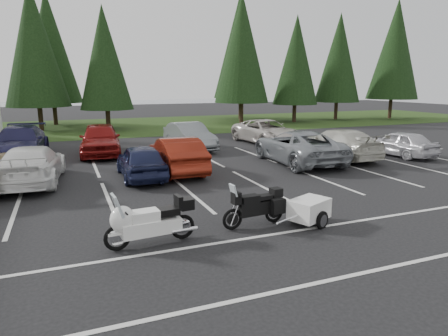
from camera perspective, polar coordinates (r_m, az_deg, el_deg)
ground at (r=12.79m, az=-5.71°, el=-4.89°), size 120.00×120.00×0.00m
grass_strip at (r=36.12m, az=-16.54°, el=5.67°), size 80.00×16.00×0.01m
lake_water at (r=67.28m, az=-15.78°, el=8.45°), size 70.00×50.00×0.02m
stall_markings at (r=14.65m, az=-7.92°, el=-2.73°), size 32.00×16.00×0.01m
conifer_4 at (r=34.82m, az=-25.54°, el=15.57°), size 4.80×4.80×11.17m
conifer_5 at (r=33.59m, az=-16.71°, el=14.84°), size 4.14×4.14×9.63m
conifer_6 at (r=37.31m, az=2.58°, el=16.66°), size 4.93×4.93×11.48m
conifer_7 at (r=39.58m, az=10.27°, el=14.91°), size 4.27×4.27×9.94m
conifer_8 at (r=43.39m, az=16.09°, el=14.85°), size 4.53×4.53×10.56m
conifer_9 at (r=46.40m, az=23.26°, el=15.27°), size 5.19×5.19×12.10m
conifer_back_b at (r=39.39m, az=-23.69°, el=15.54°), size 4.97×4.97×11.58m
conifer_back_c at (r=42.47m, az=2.41°, el=17.16°), size 5.50×5.50×12.81m
car_near_3 at (r=16.55m, az=-25.78°, el=0.42°), size 2.49×5.14×1.44m
car_near_4 at (r=16.11m, az=-11.75°, el=0.96°), size 1.69×4.05×1.37m
car_near_5 at (r=16.95m, az=-6.76°, el=1.90°), size 1.66×4.58×1.50m
car_near_6 at (r=19.17m, az=10.45°, el=3.03°), size 2.83×5.69×1.55m
car_near_7 at (r=20.78m, az=15.88°, el=3.36°), size 2.25×5.15×1.47m
car_near_8 at (r=22.54m, az=23.80°, el=3.24°), size 1.94×4.02×1.32m
car_far_1 at (r=22.22m, az=-27.15°, el=3.21°), size 2.67×5.71×1.61m
car_far_2 at (r=21.91m, az=-17.26°, el=3.96°), size 2.44×5.06×1.67m
car_far_3 at (r=22.77m, az=-4.97°, el=4.55°), size 2.00×4.71×1.51m
car_far_4 at (r=25.19m, az=6.02°, el=5.20°), size 2.94×5.49×1.47m
touring_motorcycle at (r=9.46m, az=-10.45°, el=-6.97°), size 2.46×0.94×1.33m
cargo_trailer at (r=10.93m, az=12.06°, el=-6.12°), size 1.76×1.40×0.71m
adventure_motorcycle at (r=10.54m, az=4.31°, el=-5.08°), size 2.08×0.87×1.24m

